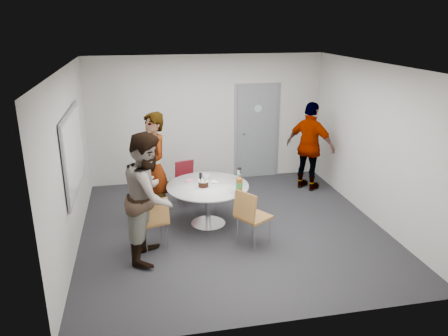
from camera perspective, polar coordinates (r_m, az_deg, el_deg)
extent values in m
plane|color=black|center=(7.50, 1.09, -7.84)|extent=(5.00, 5.00, 0.00)
plane|color=silver|center=(6.74, 1.23, 13.15)|extent=(5.00, 5.00, 0.00)
plane|color=beige|center=(9.38, -2.19, 6.39)|extent=(5.00, 0.00, 5.00)
plane|color=beige|center=(6.92, -19.49, 0.78)|extent=(0.00, 5.00, 5.00)
plane|color=beige|center=(7.91, 19.14, 3.01)|extent=(0.00, 5.00, 5.00)
plane|color=beige|center=(4.75, 7.77, -6.47)|extent=(5.00, 0.00, 5.00)
cube|color=slate|center=(9.66, 4.34, 4.74)|extent=(0.90, 0.05, 2.05)
cube|color=gray|center=(9.68, 4.30, 4.77)|extent=(1.02, 0.04, 2.12)
cylinder|color=#B2BFC6|center=(9.52, 4.46, 7.76)|extent=(0.16, 0.01, 0.16)
cylinder|color=silver|center=(9.52, 2.57, 4.54)|extent=(0.04, 0.14, 0.04)
cube|color=gray|center=(7.08, -19.10, 2.06)|extent=(0.03, 1.90, 1.25)
cube|color=white|center=(7.08, -18.94, 2.07)|extent=(0.01, 1.78, 1.13)
cylinder|color=silver|center=(7.36, -2.14, -2.38)|extent=(1.38, 1.38, 0.03)
cylinder|color=silver|center=(7.49, -2.11, -4.88)|extent=(0.09, 0.09, 0.67)
cylinder|color=silver|center=(7.64, -2.08, -7.24)|extent=(0.59, 0.59, 0.02)
cylinder|color=silver|center=(7.28, -2.70, -2.46)|extent=(0.22, 0.22, 0.01)
cylinder|color=black|center=(7.26, -2.71, -2.10)|extent=(0.17, 0.17, 0.09)
cylinder|color=white|center=(7.24, -2.71, -1.68)|extent=(0.17, 0.17, 0.02)
cylinder|color=brown|center=(7.00, 1.99, -2.31)|extent=(0.11, 0.11, 0.24)
cylinder|color=green|center=(7.00, 1.99, -2.23)|extent=(0.11, 0.11, 0.09)
cone|color=brown|center=(6.95, 2.01, -1.17)|extent=(0.10, 0.10, 0.05)
cylinder|color=#479E4F|center=(6.93, 2.01, -0.88)|extent=(0.04, 0.04, 0.03)
imported|color=white|center=(7.63, -2.35, -1.07)|extent=(0.19, 0.19, 0.11)
cylinder|color=black|center=(7.65, -3.09, -0.97)|extent=(0.05, 0.05, 0.12)
cylinder|color=silver|center=(7.60, 2.00, -0.83)|extent=(0.07, 0.07, 0.18)
cylinder|color=black|center=(7.56, 2.01, -0.08)|extent=(0.07, 0.07, 0.03)
cube|color=pink|center=(7.55, -4.60, -1.66)|extent=(0.15, 0.12, 0.02)
ellipsoid|color=white|center=(7.45, -1.29, -1.84)|extent=(0.17, 0.17, 0.03)
cube|color=olive|center=(6.84, -9.24, -6.77)|extent=(0.49, 0.49, 0.03)
cube|color=olive|center=(6.58, -8.85, -5.68)|extent=(0.40, 0.18, 0.39)
cylinder|color=silver|center=(7.12, -8.24, -7.61)|extent=(0.02, 0.02, 0.44)
cylinder|color=silver|center=(7.05, -10.83, -8.06)|extent=(0.02, 0.02, 0.44)
cylinder|color=silver|center=(6.84, -7.40, -8.74)|extent=(0.02, 0.02, 0.44)
cylinder|color=silver|center=(6.76, -10.09, -9.23)|extent=(0.02, 0.02, 0.44)
cube|color=olive|center=(6.81, 3.92, -6.36)|extent=(0.61, 0.61, 0.04)
cube|color=olive|center=(6.57, 2.74, -5.01)|extent=(0.31, 0.40, 0.42)
cylinder|color=silver|center=(6.93, 5.99, -8.12)|extent=(0.02, 0.02, 0.47)
cylinder|color=silver|center=(7.14, 3.77, -7.22)|extent=(0.02, 0.02, 0.47)
cylinder|color=silver|center=(6.69, 4.00, -9.12)|extent=(0.02, 0.02, 0.47)
cylinder|color=silver|center=(6.90, 1.76, -8.14)|extent=(0.02, 0.02, 0.47)
cube|color=maroon|center=(8.35, -4.71, -1.94)|extent=(0.47, 0.47, 0.03)
cube|color=maroon|center=(8.44, -5.21, -0.20)|extent=(0.38, 0.17, 0.37)
cylinder|color=silver|center=(8.24, -5.28, -3.80)|extent=(0.02, 0.02, 0.41)
cylinder|color=silver|center=(8.35, -3.27, -3.45)|extent=(0.02, 0.02, 0.41)
cylinder|color=silver|center=(8.51, -6.04, -3.07)|extent=(0.02, 0.02, 0.41)
cylinder|color=silver|center=(8.62, -4.09, -2.74)|extent=(0.02, 0.02, 0.41)
imported|color=#A5C6EA|center=(7.55, -9.09, 0.02)|extent=(0.63, 0.80, 1.92)
imported|color=white|center=(6.38, -9.76, -3.70)|extent=(0.91, 1.07, 1.91)
imported|color=black|center=(9.06, 11.19, 2.76)|extent=(1.03, 1.11, 1.83)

